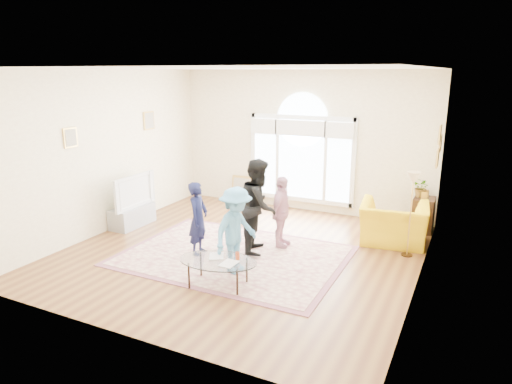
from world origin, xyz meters
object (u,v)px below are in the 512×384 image
at_px(television, 131,191).
at_px(coffee_table, 218,261).
at_px(area_rug, 233,255).
at_px(armchair, 393,224).
at_px(tv_console, 132,216).

bearing_deg(television, coffee_table, -28.14).
distance_m(area_rug, armchair, 3.06).
height_order(tv_console, coffee_table, coffee_table).
distance_m(coffee_table, armchair, 3.61).
relative_size(tv_console, armchair, 0.83).
height_order(television, coffee_table, television).
relative_size(coffee_table, armchair, 1.08).
bearing_deg(television, armchair, 14.74).
bearing_deg(armchair, television, 7.60).
xyz_separation_m(coffee_table, armchair, (2.05, 2.97, -0.01)).
distance_m(area_rug, tv_console, 2.76).
bearing_deg(armchair, coffee_table, 48.33).
distance_m(area_rug, television, 2.85).
height_order(tv_console, television, television).
xyz_separation_m(tv_console, television, (0.01, 0.00, 0.55)).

